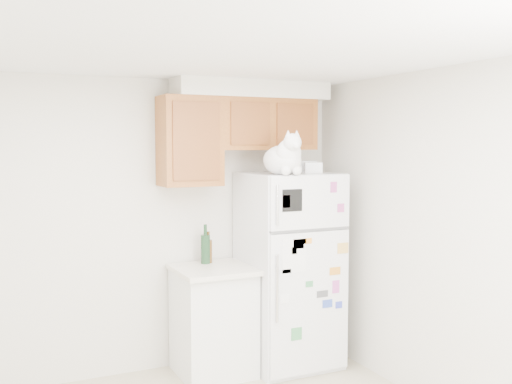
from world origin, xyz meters
TOP-DOWN VIEW (x-y plane):
  - room_shell at (0.12, 0.24)m, footprint 3.84×4.04m
  - refrigerator at (1.34, 1.61)m, footprint 0.76×0.78m
  - base_counter at (0.65, 1.68)m, footprint 0.64×0.64m
  - cat at (1.16, 1.36)m, footprint 0.36×0.52m
  - storage_box_back at (1.56, 1.73)m, footprint 0.21×0.18m
  - storage_box_front at (1.55, 1.57)m, footprint 0.18×0.16m
  - bottle_green at (0.64, 1.84)m, footprint 0.08×0.08m
  - bottle_amber at (0.67, 1.86)m, footprint 0.06×0.06m

SIDE VIEW (x-z plane):
  - base_counter at x=0.65m, z-range 0.00..0.92m
  - refrigerator at x=1.34m, z-range 0.00..1.70m
  - bottle_amber at x=0.67m, z-range 0.92..1.19m
  - bottle_green at x=0.64m, z-range 0.92..1.26m
  - room_shell at x=0.12m, z-range 0.41..2.93m
  - storage_box_front at x=1.55m, z-range 1.70..1.79m
  - storage_box_back at x=1.56m, z-range 1.70..1.80m
  - cat at x=1.16m, z-range 1.65..2.02m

